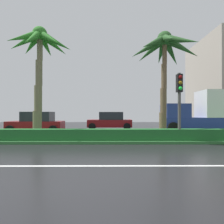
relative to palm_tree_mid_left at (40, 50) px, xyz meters
name	(u,v)px	position (x,y,z in m)	size (l,w,h in m)	color
ground_plane	(96,138)	(3.56, 0.66, -5.69)	(90.00, 42.00, 0.10)	black
near_lane_divider_stripe	(79,166)	(3.56, -6.34, -5.64)	(81.00, 0.14, 0.01)	white
median_strip	(95,138)	(3.56, -0.34, -5.57)	(85.50, 4.00, 0.15)	#2D6B33
median_hedge	(93,135)	(3.56, -1.74, -5.19)	(76.50, 0.70, 0.60)	#1E6028
palm_tree_mid_left	(40,50)	(0.00, 0.00, 0.00)	(4.17, 4.07, 6.98)	#6A6547
palm_tree_centre_left	(164,52)	(7.88, -0.26, -0.17)	(4.51, 4.68, 6.59)	brown
traffic_signal_median_right	(179,94)	(8.22, -1.97, -2.99)	(0.28, 0.43, 3.63)	#4C4C47
car_in_traffic_leading	(37,123)	(-1.48, 3.37, -4.82)	(4.30, 2.02, 1.72)	maroon
car_in_traffic_second	(110,121)	(4.46, 6.80, -4.82)	(4.30, 2.02, 1.72)	maroon
box_truck_lead	(202,114)	(12.09, 3.59, -4.10)	(6.40, 2.64, 3.46)	navy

